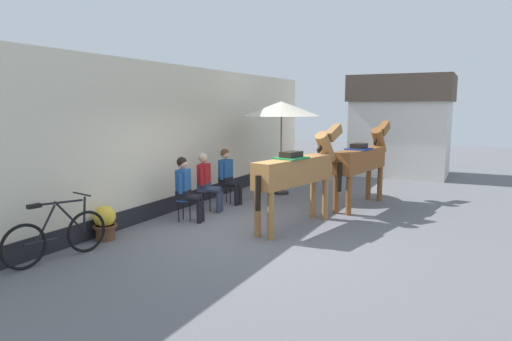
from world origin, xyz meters
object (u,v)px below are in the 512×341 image
at_px(seated_visitor_middle, 207,179).
at_px(saddled_horse_near, 298,171).
at_px(seated_visitor_far, 228,173).
at_px(flower_planter_near, 105,222).
at_px(saddled_horse_far, 362,159).
at_px(cafe_parasol, 281,109).
at_px(leaning_bicycle, 57,236).
at_px(seated_visitor_near, 186,186).

bearing_deg(seated_visitor_middle, saddled_horse_near, -6.81).
relative_size(seated_visitor_far, flower_planter_near, 2.17).
bearing_deg(saddled_horse_far, cafe_parasol, 167.47).
relative_size(seated_visitor_far, saddled_horse_far, 0.47).
xyz_separation_m(saddled_horse_far, cafe_parasol, (-2.39, 0.53, 1.20)).
xyz_separation_m(leaning_bicycle, cafe_parasol, (1.00, 6.68, 1.97)).
bearing_deg(cafe_parasol, leaning_bicycle, -98.49).
relative_size(seated_visitor_far, cafe_parasol, 0.54).
bearing_deg(saddled_horse_far, seated_visitor_middle, -144.22).
bearing_deg(cafe_parasol, saddled_horse_near, -61.07).
xyz_separation_m(seated_visitor_far, cafe_parasol, (0.68, 1.80, 1.59)).
bearing_deg(seated_visitor_middle, seated_visitor_far, 89.03).
relative_size(seated_visitor_near, leaning_bicycle, 0.80).
distance_m(saddled_horse_near, saddled_horse_far, 2.61).
relative_size(flower_planter_near, leaning_bicycle, 0.37).
distance_m(saddled_horse_near, leaning_bicycle, 4.58).
xyz_separation_m(seated_visitor_near, seated_visitor_far, (-0.10, 1.93, 0.00)).
height_order(seated_visitor_near, flower_planter_near, seated_visitor_near).
bearing_deg(seated_visitor_near, flower_planter_near, -107.47).
height_order(saddled_horse_far, flower_planter_near, saddled_horse_far).
height_order(flower_planter_near, leaning_bicycle, leaning_bicycle).
relative_size(seated_visitor_middle, saddled_horse_far, 0.47).
relative_size(seated_visitor_middle, saddled_horse_near, 0.47).
relative_size(leaning_bicycle, cafe_parasol, 0.67).
distance_m(saddled_horse_far, leaning_bicycle, 7.06).
xyz_separation_m(saddled_horse_far, leaning_bicycle, (-3.39, -6.15, -0.76)).
bearing_deg(flower_planter_near, seated_visitor_middle, 80.84).
relative_size(saddled_horse_far, cafe_parasol, 1.16).
bearing_deg(seated_visitor_middle, seated_visitor_near, -83.21).
distance_m(seated_visitor_near, cafe_parasol, 4.10).
bearing_deg(seated_visitor_near, saddled_horse_near, 17.07).
bearing_deg(seated_visitor_far, saddled_horse_near, -27.68).
height_order(seated_visitor_near, leaning_bicycle, seated_visitor_near).
distance_m(seated_visitor_near, flower_planter_near, 1.92).
distance_m(seated_visitor_far, saddled_horse_far, 3.35).
bearing_deg(flower_planter_near, saddled_horse_far, 54.68).
bearing_deg(flower_planter_near, seated_visitor_near, 72.53).
relative_size(seated_visitor_middle, leaning_bicycle, 0.80).
bearing_deg(leaning_bicycle, saddled_horse_near, 53.64).
xyz_separation_m(seated_visitor_middle, saddled_horse_far, (3.09, 2.23, 0.38)).
distance_m(seated_visitor_near, seated_visitor_far, 1.93).
relative_size(flower_planter_near, cafe_parasol, 0.25).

